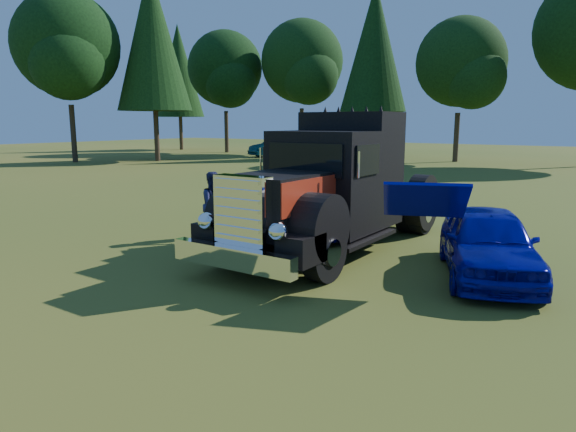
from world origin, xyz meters
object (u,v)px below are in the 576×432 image
(distant_teal_car, at_px, (276,147))
(hotrod_coupe, at_px, (487,242))
(spectator_near, at_px, (251,212))
(diamond_t_truck, at_px, (331,192))
(spectator_far, at_px, (215,205))

(distant_teal_car, bearing_deg, hotrod_coupe, -25.88)
(spectator_near, xyz_separation_m, distant_teal_car, (-17.51, 25.26, -0.04))
(hotrod_coupe, bearing_deg, distant_teal_car, 132.36)
(diamond_t_truck, relative_size, distant_teal_car, 1.59)
(spectator_far, bearing_deg, distant_teal_car, 47.58)
(spectator_far, bearing_deg, hotrod_coupe, -71.75)
(hotrod_coupe, height_order, spectator_near, hotrod_coupe)
(hotrod_coupe, bearing_deg, diamond_t_truck, 177.13)
(spectator_near, height_order, spectator_far, spectator_far)
(hotrod_coupe, distance_m, distant_teal_car, 33.40)
(spectator_near, relative_size, spectator_far, 0.97)
(diamond_t_truck, bearing_deg, spectator_near, -155.87)
(diamond_t_truck, distance_m, hotrod_coupe, 3.40)
(hotrod_coupe, relative_size, spectator_near, 2.72)
(hotrod_coupe, height_order, distant_teal_car, hotrod_coupe)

